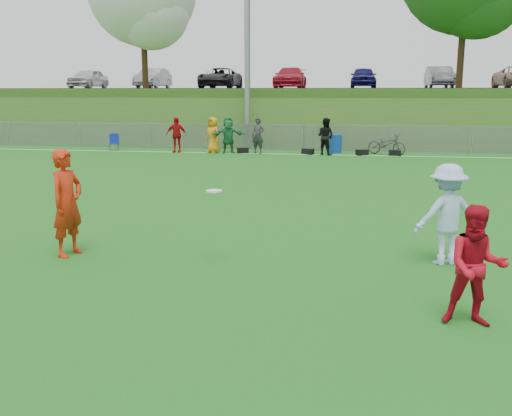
% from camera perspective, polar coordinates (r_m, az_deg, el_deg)
% --- Properties ---
extents(ground, '(120.00, 120.00, 0.00)m').
position_cam_1_polar(ground, '(9.27, -5.62, -6.52)').
color(ground, '#1E6114').
rests_on(ground, ground).
extents(sideline_far, '(60.00, 0.10, 0.01)m').
position_cam_1_polar(sideline_far, '(26.76, 4.43, 5.38)').
color(sideline_far, white).
rests_on(sideline_far, ground).
extents(fence, '(58.00, 0.06, 1.30)m').
position_cam_1_polar(fence, '(28.69, 4.81, 7.07)').
color(fence, gray).
rests_on(fence, ground).
extents(light_pole, '(1.20, 0.40, 12.15)m').
position_cam_1_polar(light_pole, '(30.03, -0.89, 18.89)').
color(light_pole, gray).
rests_on(light_pole, ground).
extents(berm, '(120.00, 18.00, 3.00)m').
position_cam_1_polar(berm, '(39.60, 6.17, 9.51)').
color(berm, '#265117').
rests_on(berm, ground).
extents(parking_lot, '(120.00, 12.00, 0.10)m').
position_cam_1_polar(parking_lot, '(41.57, 6.39, 11.73)').
color(parking_lot, black).
rests_on(parking_lot, berm).
extents(car_row, '(32.04, 5.18, 1.44)m').
position_cam_1_polar(car_row, '(40.67, 4.64, 12.86)').
color(car_row, silver).
rests_on(car_row, parking_lot).
extents(spectator_row, '(8.16, 0.95, 1.69)m').
position_cam_1_polar(spectator_row, '(27.08, -1.59, 7.27)').
color(spectator_row, '#B70C0F').
rests_on(spectator_row, ground).
extents(gear_bags, '(7.62, 0.47, 0.26)m').
position_cam_1_polar(gear_bags, '(26.77, 7.01, 5.60)').
color(gear_bags, black).
rests_on(gear_bags, ground).
extents(player_red_left, '(0.61, 0.78, 1.90)m').
position_cam_1_polar(player_red_left, '(10.56, -18.36, 0.49)').
color(player_red_left, red).
rests_on(player_red_left, ground).
extents(player_red_center, '(0.77, 0.61, 1.53)m').
position_cam_1_polar(player_red_center, '(7.54, 21.17, -5.46)').
color(player_red_center, '#B20C1D').
rests_on(player_red_center, ground).
extents(player_blue, '(1.26, 1.01, 1.71)m').
position_cam_1_polar(player_blue, '(10.02, 18.51, -0.64)').
color(player_blue, '#AEC7F1').
rests_on(player_blue, ground).
extents(frisbee, '(0.27, 0.27, 0.02)m').
position_cam_1_polar(frisbee, '(9.35, -4.21, 1.72)').
color(frisbee, white).
rests_on(frisbee, ground).
extents(recycling_bin, '(0.61, 0.61, 0.87)m').
position_cam_1_polar(recycling_bin, '(27.62, 7.98, 6.38)').
color(recycling_bin, '#0E3B9A').
rests_on(recycling_bin, ground).
extents(camp_chair, '(0.57, 0.57, 0.83)m').
position_cam_1_polar(camp_chair, '(29.25, -14.02, 6.06)').
color(camp_chair, '#0F1FA5').
rests_on(camp_chair, ground).
extents(bicycle, '(1.95, 1.43, 0.97)m').
position_cam_1_polar(bicycle, '(27.20, 12.94, 6.24)').
color(bicycle, '#2F2F31').
rests_on(bicycle, ground).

